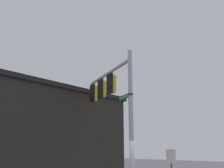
# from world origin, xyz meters

# --- Properties ---
(signal_pole) EXTENTS (0.23, 0.23, 7.09)m
(signal_pole) POSITION_xyz_m (0.00, 0.00, 3.54)
(signal_pole) COLOR #ADB2B7
(signal_pole) RESTS_ON ground
(mast_arm) EXTENTS (5.07, 1.60, 0.19)m
(mast_arm) POSITION_xyz_m (-2.51, 0.71, 6.59)
(mast_arm) COLOR #ADB2B7
(traffic_light_nearest_pole) EXTENTS (0.54, 0.49, 1.31)m
(traffic_light_nearest_pole) POSITION_xyz_m (-2.00, 0.59, 5.80)
(traffic_light_nearest_pole) COLOR black
(traffic_light_mid_inner) EXTENTS (0.54, 0.49, 1.31)m
(traffic_light_mid_inner) POSITION_xyz_m (-3.30, 0.95, 5.80)
(traffic_light_mid_inner) COLOR black
(traffic_light_mid_outer) EXTENTS (0.54, 0.49, 1.31)m
(traffic_light_mid_outer) POSITION_xyz_m (-4.59, 1.31, 5.80)
(traffic_light_mid_outer) COLOR black
(street_name_sign) EXTENTS (1.24, 0.46, 0.22)m
(street_name_sign) POSITION_xyz_m (-0.34, 0.09, 4.74)
(street_name_sign) COLOR #147238
(storefront_building) EXTENTS (9.46, 12.81, 6.35)m
(storefront_building) POSITION_xyz_m (-9.53, -0.64, 3.19)
(storefront_building) COLOR #282321
(storefront_building) RESTS_ON ground
(tree_by_storefront) EXTENTS (3.62, 3.62, 7.24)m
(tree_by_storefront) POSITION_xyz_m (-11.75, -1.75, 5.39)
(tree_by_storefront) COLOR #4C3823
(tree_by_storefront) RESTS_ON ground
(historical_marker) EXTENTS (0.60, 0.08, 2.13)m
(historical_marker) POSITION_xyz_m (-0.08, 3.21, 1.40)
(historical_marker) COLOR #333333
(historical_marker) RESTS_ON ground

